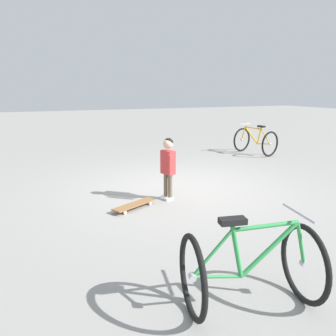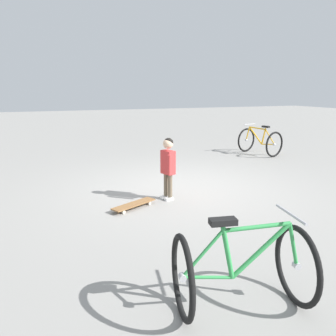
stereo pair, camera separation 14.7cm
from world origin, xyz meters
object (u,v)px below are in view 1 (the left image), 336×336
object	(u,v)px
bicycle_mid	(250,267)
bicycle_far	(255,141)
skateboard	(134,205)
child_person	(168,162)

from	to	relation	value
bicycle_mid	bicycle_far	distance (m)	7.35
skateboard	bicycle_mid	distance (m)	2.79
child_person	bicycle_far	bearing A→B (deg)	-54.49
skateboard	bicycle_far	distance (m)	5.56
bicycle_far	child_person	bearing A→B (deg)	125.51
bicycle_far	bicycle_mid	bearing A→B (deg)	142.39
child_person	bicycle_far	distance (m)	4.88
child_person	skateboard	distance (m)	0.92
child_person	bicycle_far	world-z (taller)	child_person
bicycle_mid	bicycle_far	xyz separation A→B (m)	(5.82, -4.48, 0.00)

